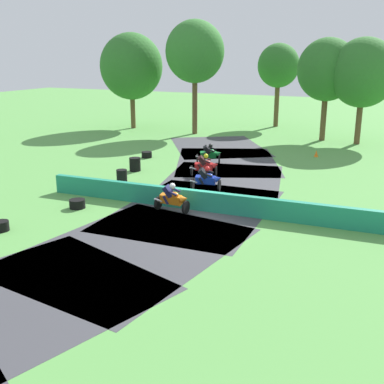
{
  "coord_description": "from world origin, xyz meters",
  "views": [
    {
      "loc": [
        8.3,
        -18.54,
        6.75
      ],
      "look_at": [
        -0.01,
        -0.33,
        0.9
      ],
      "focal_mm": 44.48,
      "sensor_mm": 36.0,
      "label": 1
    }
  ],
  "objects": [
    {
      "name": "tire_stack_extra_a",
      "position": [
        -6.25,
        5.16,
        0.4
      ],
      "size": [
        0.66,
        0.66,
        0.8
      ],
      "color": "black",
      "rests_on": "ground"
    },
    {
      "name": "tree_behind_barrier",
      "position": [
        4.8,
        19.91,
        5.35
      ],
      "size": [
        4.91,
        4.91,
        7.95
      ],
      "color": "brown",
      "rests_on": "ground"
    },
    {
      "name": "ground_plane",
      "position": [
        0.0,
        0.0,
        0.0
      ],
      "size": [
        120.0,
        120.0,
        0.0
      ],
      "primitive_type": "plane",
      "color": "#569947"
    },
    {
      "name": "tree_far_right",
      "position": [
        -8.64,
        19.16,
        6.87
      ],
      "size": [
        4.92,
        4.92,
        9.49
      ],
      "color": "brown",
      "rests_on": "ground"
    },
    {
      "name": "motorcycle_fourth_green",
      "position": [
        -2.96,
        8.8,
        0.63
      ],
      "size": [
        1.74,
        1.28,
        1.42
      ],
      "color": "black",
      "rests_on": "ground"
    },
    {
      "name": "tree_far_left",
      "position": [
        -15.26,
        19.79,
        5.6
      ],
      "size": [
        5.67,
        5.67,
        8.59
      ],
      "color": "brown",
      "rests_on": "ground"
    },
    {
      "name": "motorcycle_trailing_red",
      "position": [
        -1.93,
        5.66,
        0.65
      ],
      "size": [
        1.73,
        1.15,
        1.43
      ],
      "color": "black",
      "rests_on": "ground"
    },
    {
      "name": "safety_barrier",
      "position": [
        5.49,
        0.21,
        0.45
      ],
      "size": [
        25.94,
        1.29,
        0.9
      ],
      "primitive_type": "cube",
      "rotation": [
        0.0,
        0.0,
        -1.53
      ],
      "color": "#1E8466",
      "rests_on": "ground"
    },
    {
      "name": "tree_distant",
      "position": [
        -3.32,
        26.28,
        5.63
      ],
      "size": [
        3.85,
        3.85,
        7.69
      ],
      "color": "brown",
      "rests_on": "ground"
    },
    {
      "name": "tire_stack_extra_b",
      "position": [
        -7.5,
        8.74,
        0.2
      ],
      "size": [
        0.69,
        0.69,
        0.4
      ],
      "color": "black",
      "rests_on": "ground"
    },
    {
      "name": "tire_stack_mid_b",
      "position": [
        -4.95,
        -2.04,
        0.2
      ],
      "size": [
        0.72,
        0.72,
        0.4
      ],
      "color": "black",
      "rests_on": "ground"
    },
    {
      "name": "track_asphalt",
      "position": [
        -1.82,
        -0.07,
        0.0
      ],
      "size": [
        13.02,
        39.82,
        0.01
      ],
      "color": "#3D3D42",
      "rests_on": "ground"
    },
    {
      "name": "motorcycle_chase_blue",
      "position": [
        -0.7,
        2.99,
        0.63
      ],
      "size": [
        1.71,
        1.01,
        1.43
      ],
      "color": "black",
      "rests_on": "ground"
    },
    {
      "name": "tree_mid_rise",
      "position": [
        2.06,
        20.44,
        5.52
      ],
      "size": [
        4.62,
        4.62,
        7.97
      ],
      "color": "brown",
      "rests_on": "ground"
    },
    {
      "name": "tire_stack_far",
      "position": [
        -5.32,
        2.27,
        0.4
      ],
      "size": [
        0.56,
        0.56,
        0.8
      ],
      "color": "black",
      "rests_on": "ground"
    },
    {
      "name": "motorcycle_lead_orange",
      "position": [
        -0.74,
        -0.79,
        0.65
      ],
      "size": [
        1.69,
        0.76,
        1.43
      ],
      "color": "black",
      "rests_on": "ground"
    },
    {
      "name": "traffic_cone",
      "position": [
        2.84,
        13.74,
        0.22
      ],
      "size": [
        0.28,
        0.28,
        0.44
      ],
      "primitive_type": "cone",
      "color": "orange",
      "rests_on": "ground"
    },
    {
      "name": "tire_stack_mid_a",
      "position": [
        -5.87,
        -5.63,
        0.2
      ],
      "size": [
        0.58,
        0.58,
        0.4
      ],
      "color": "black",
      "rests_on": "ground"
    }
  ]
}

